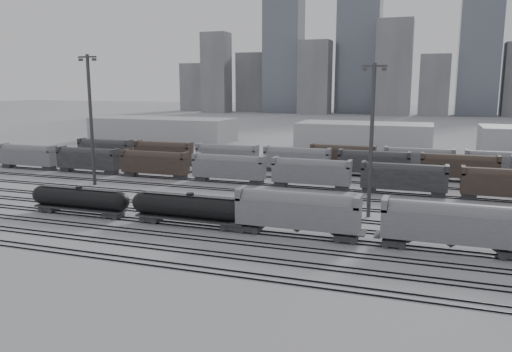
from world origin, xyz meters
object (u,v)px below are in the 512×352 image
(tank_car_b, at_px, (191,208))
(light_mast_c, at_px, (372,137))
(tank_car_a, at_px, (80,199))
(hopper_car_b, at_px, (452,223))
(hopper_car_a, at_px, (297,210))

(tank_car_b, height_order, light_mast_c, light_mast_c)
(tank_car_a, distance_m, hopper_car_b, 52.85)
(light_mast_c, bearing_deg, hopper_car_a, -120.09)
(tank_car_b, bearing_deg, light_mast_c, 29.77)
(hopper_car_b, relative_size, light_mast_c, 0.72)
(tank_car_a, xyz_separation_m, hopper_car_b, (52.84, 0.00, 1.16))
(tank_car_b, height_order, hopper_car_b, hopper_car_b)
(hopper_car_b, bearing_deg, tank_car_b, -180.00)
(tank_car_a, height_order, light_mast_c, light_mast_c)
(tank_car_b, bearing_deg, hopper_car_a, 0.00)
(hopper_car_a, distance_m, hopper_car_b, 18.76)
(tank_car_a, bearing_deg, tank_car_b, -0.00)
(hopper_car_a, relative_size, light_mast_c, 0.72)
(tank_car_a, relative_size, light_mast_c, 0.75)
(tank_car_b, distance_m, hopper_car_a, 15.41)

